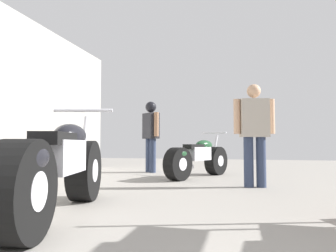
# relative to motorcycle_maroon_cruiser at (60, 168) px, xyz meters

# --- Properties ---
(ground_plane) EXTENTS (19.18, 19.18, 0.00)m
(ground_plane) POSITION_rel_motorcycle_maroon_cruiser_xyz_m (0.78, 1.13, -0.44)
(ground_plane) COLOR gray
(motorcycle_maroon_cruiser) EXTENTS (0.88, 2.27, 1.07)m
(motorcycle_maroon_cruiser) POSITION_rel_motorcycle_maroon_cruiser_xyz_m (0.00, 0.00, 0.00)
(motorcycle_maroon_cruiser) COLOR black
(motorcycle_maroon_cruiser) RESTS_ON ground_plane
(motorcycle_black_naked) EXTENTS (1.04, 1.84, 0.91)m
(motorcycle_black_naked) POSITION_rel_motorcycle_maroon_cruiser_xyz_m (0.76, 3.55, -0.07)
(motorcycle_black_naked) COLOR black
(motorcycle_black_naked) RESTS_ON ground_plane
(mechanic_in_blue) EXTENTS (0.64, 0.31, 1.58)m
(mechanic_in_blue) POSITION_rel_motorcycle_maroon_cruiser_xyz_m (1.79, 2.43, 0.45)
(mechanic_in_blue) COLOR #2D3851
(mechanic_in_blue) RESTS_ON ground_plane
(mechanic_with_helmet) EXTENTS (0.52, 0.53, 1.64)m
(mechanic_with_helmet) POSITION_rel_motorcycle_maroon_cruiser_xyz_m (-0.45, 4.40, 0.54)
(mechanic_with_helmet) COLOR #2D3851
(mechanic_with_helmet) RESTS_ON ground_plane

